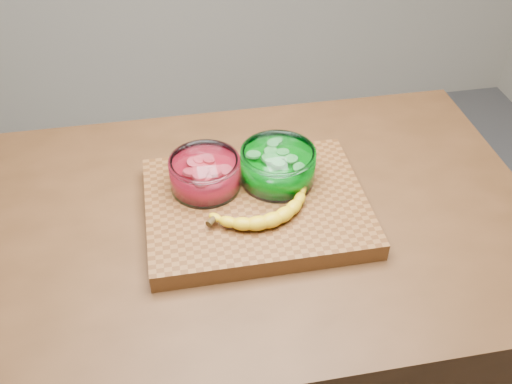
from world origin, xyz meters
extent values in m
cube|color=#472A15|center=(0.00, 0.00, 0.45)|extent=(1.20, 0.80, 0.90)
cube|color=brown|center=(0.00, 0.00, 0.92)|extent=(0.45, 0.35, 0.04)
cylinder|color=white|center=(-0.10, 0.06, 0.97)|extent=(0.15, 0.15, 0.07)
cylinder|color=red|center=(-0.10, 0.06, 0.96)|extent=(0.12, 0.12, 0.04)
cylinder|color=#FF5061|center=(-0.10, 0.06, 0.99)|extent=(0.12, 0.12, 0.02)
cylinder|color=white|center=(0.06, 0.06, 0.98)|extent=(0.16, 0.16, 0.07)
cylinder|color=#00900D|center=(0.06, 0.06, 0.97)|extent=(0.14, 0.14, 0.04)
cylinder|color=#6ADF69|center=(0.06, 0.06, 1.00)|extent=(0.13, 0.13, 0.02)
camera|label=1|loc=(-0.16, -0.86, 1.72)|focal=40.00mm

